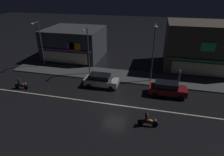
# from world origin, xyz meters

# --- Properties ---
(ground_plane) EXTENTS (140.00, 140.00, 0.00)m
(ground_plane) POSITION_xyz_m (0.00, 0.00, 0.00)
(ground_plane) COLOR black
(lane_divider_stripe) EXTENTS (32.93, 0.16, 0.01)m
(lane_divider_stripe) POSITION_xyz_m (0.00, 0.00, 0.01)
(lane_divider_stripe) COLOR beige
(lane_divider_stripe) RESTS_ON ground
(sidewalk_far) EXTENTS (34.67, 4.06, 0.14)m
(sidewalk_far) POSITION_xyz_m (0.00, 7.39, 0.07)
(sidewalk_far) COLOR #424447
(sidewalk_far) RESTS_ON ground
(storefront_left_block) EXTENTS (9.46, 8.62, 5.21)m
(storefront_left_block) POSITION_xyz_m (-10.40, 13.65, 2.60)
(storefront_left_block) COLOR #383A3F
(storefront_left_block) RESTS_ON ground
(storefront_center_block) EXTENTS (10.53, 7.91, 7.05)m
(storefront_center_block) POSITION_xyz_m (10.40, 13.30, 3.52)
(storefront_center_block) COLOR #4C443A
(storefront_center_block) RESTS_ON ground
(streetlamp_west) EXTENTS (0.44, 1.64, 7.00)m
(streetlamp_west) POSITION_xyz_m (-13.49, 7.97, 4.28)
(streetlamp_west) COLOR #47494C
(streetlamp_west) RESTS_ON sidewalk_far
(streetlamp_mid) EXTENTS (0.44, 1.64, 6.72)m
(streetlamp_mid) POSITION_xyz_m (-5.45, 6.85, 4.13)
(streetlamp_mid) COLOR #47494C
(streetlamp_mid) RESTS_ON sidewalk_far
(streetlamp_east) EXTENTS (0.44, 1.64, 7.63)m
(streetlamp_east) POSITION_xyz_m (3.45, 6.49, 4.60)
(streetlamp_east) COLOR #47494C
(streetlamp_east) RESTS_ON sidewalk_far
(pedestrian_on_sidewalk) EXTENTS (0.32, 0.32, 1.90)m
(pedestrian_on_sidewalk) POSITION_xyz_m (7.02, 6.73, 1.04)
(pedestrian_on_sidewalk) COLOR #334766
(pedestrian_on_sidewalk) RESTS_ON sidewalk_far
(parked_car_near_kerb) EXTENTS (4.30, 1.98, 1.67)m
(parked_car_near_kerb) POSITION_xyz_m (-2.68, 3.76, 0.87)
(parked_car_near_kerb) COLOR silver
(parked_car_near_kerb) RESTS_ON ground
(parked_car_trailing) EXTENTS (4.30, 1.98, 1.67)m
(parked_car_trailing) POSITION_xyz_m (5.51, 3.47, 0.87)
(parked_car_trailing) COLOR maroon
(parked_car_trailing) RESTS_ON ground
(motorcycle_lead) EXTENTS (1.90, 0.60, 1.52)m
(motorcycle_lead) POSITION_xyz_m (3.65, -2.65, 0.63)
(motorcycle_lead) COLOR black
(motorcycle_lead) RESTS_ON ground
(motorcycle_following) EXTENTS (1.90, 0.60, 1.52)m
(motorcycle_following) POSITION_xyz_m (-12.35, 0.81, 0.63)
(motorcycle_following) COLOR black
(motorcycle_following) RESTS_ON ground
(traffic_cone) EXTENTS (0.36, 0.36, 0.55)m
(traffic_cone) POSITION_xyz_m (-5.45, 4.45, 0.28)
(traffic_cone) COLOR orange
(traffic_cone) RESTS_ON ground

